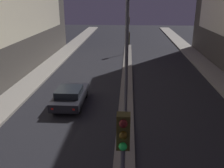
% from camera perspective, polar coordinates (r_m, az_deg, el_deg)
% --- Properties ---
extents(median_strip, '(1.00, 36.69, 0.12)m').
position_cam_1_polar(median_strip, '(21.71, 3.38, -0.10)').
color(median_strip, '#66605B').
rests_on(median_strip, ground).
extents(traffic_light_near, '(0.32, 0.42, 4.66)m').
position_cam_1_polar(traffic_light_near, '(6.41, 2.47, -17.02)').
color(traffic_light_near, '#4C4C51').
rests_on(traffic_light_near, median_strip).
extents(traffic_light_mid, '(0.32, 0.42, 4.66)m').
position_cam_1_polar(traffic_light_mid, '(19.09, 3.53, 8.00)').
color(traffic_light_mid, '#4C4C51').
rests_on(traffic_light_mid, median_strip).
extents(traffic_light_far, '(0.32, 0.42, 4.66)m').
position_cam_1_polar(traffic_light_far, '(33.28, 3.75, 12.95)').
color(traffic_light_far, '#4C4C51').
rests_on(traffic_light_far, median_strip).
extents(street_lamp, '(0.53, 0.53, 7.87)m').
position_cam_1_polar(street_lamp, '(11.27, 3.42, 10.36)').
color(street_lamp, '#4C4C51').
rests_on(street_lamp, median_strip).
extents(car_left_lane, '(1.94, 4.30, 1.34)m').
position_cam_1_polar(car_left_lane, '(17.82, -9.53, -2.66)').
color(car_left_lane, black).
rests_on(car_left_lane, ground).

